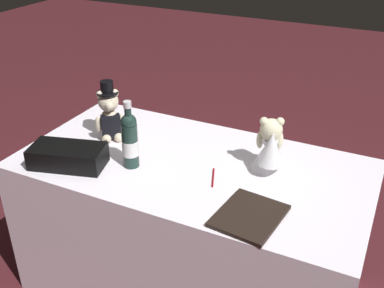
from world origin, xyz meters
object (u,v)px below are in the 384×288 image
object	(u,v)px
gift_case_black	(68,156)
guestbook	(249,216)
teddy_bear_bride	(270,148)
champagne_bottle	(130,140)
teddy_bear_groom	(110,115)
signing_pen	(213,177)

from	to	relation	value
gift_case_black	guestbook	distance (m)	0.87
teddy_bear_bride	champagne_bottle	world-z (taller)	champagne_bottle
champagne_bottle	teddy_bear_groom	bearing A→B (deg)	142.04
teddy_bear_groom	champagne_bottle	bearing A→B (deg)	-37.96
champagne_bottle	gift_case_black	world-z (taller)	champagne_bottle
teddy_bear_groom	signing_pen	distance (m)	0.64
teddy_bear_bride	signing_pen	xyz separation A→B (m)	(-0.20, -0.17, -0.11)
teddy_bear_bride	champagne_bottle	bearing A→B (deg)	-157.54
guestbook	signing_pen	bearing A→B (deg)	146.33
teddy_bear_groom	teddy_bear_bride	size ratio (longest dim) A/B	1.20
teddy_bear_bride	signing_pen	bearing A→B (deg)	-139.40
teddy_bear_groom	teddy_bear_bride	world-z (taller)	teddy_bear_groom
signing_pen	guestbook	distance (m)	0.31
teddy_bear_bride	guestbook	bearing A→B (deg)	-83.46
teddy_bear_groom	gift_case_black	bearing A→B (deg)	-93.67
teddy_bear_bride	champagne_bottle	distance (m)	0.62
gift_case_black	guestbook	bearing A→B (deg)	-0.61
gift_case_black	guestbook	size ratio (longest dim) A/B	1.31
signing_pen	gift_case_black	world-z (taller)	gift_case_black
champagne_bottle	signing_pen	bearing A→B (deg)	10.32
guestbook	champagne_bottle	bearing A→B (deg)	174.26
signing_pen	guestbook	world-z (taller)	guestbook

